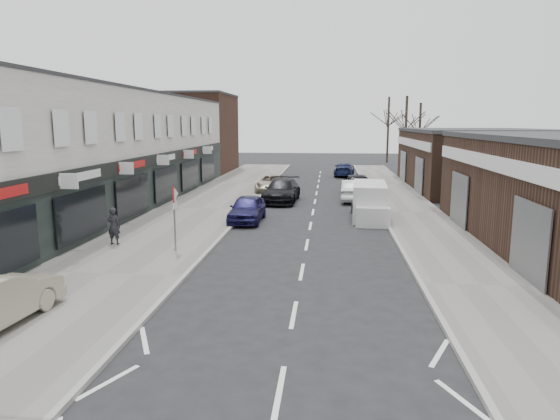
% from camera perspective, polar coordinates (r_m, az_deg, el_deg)
% --- Properties ---
extents(pavement_left, '(5.50, 64.00, 0.12)m').
position_cam_1_polar(pavement_left, '(30.43, -9.02, 0.09)').
color(pavement_left, slate).
rests_on(pavement_left, ground).
extents(pavement_right, '(3.50, 64.00, 0.12)m').
position_cam_1_polar(pavement_right, '(29.85, 14.89, -0.31)').
color(pavement_right, slate).
rests_on(pavement_right, ground).
extents(shop_terrace_left, '(8.00, 41.00, 7.10)m').
position_cam_1_polar(shop_terrace_left, '(30.20, -23.00, 6.03)').
color(shop_terrace_left, silver).
rests_on(shop_terrace_left, ground).
extents(brick_block_far, '(8.00, 10.00, 8.00)m').
position_cam_1_polar(brick_block_far, '(53.96, -9.96, 8.53)').
color(brick_block_far, '#44281D').
rests_on(brick_block_far, ground).
extents(right_unit_far, '(10.00, 16.00, 4.50)m').
position_cam_1_polar(right_unit_far, '(42.71, 21.47, 5.30)').
color(right_unit_far, '#3D271B').
rests_on(right_unit_far, ground).
extents(tree_far_a, '(3.60, 3.60, 8.00)m').
position_cam_1_polar(tree_far_a, '(55.83, 13.98, 4.31)').
color(tree_far_a, '#382D26').
rests_on(tree_far_a, ground).
extents(tree_far_b, '(3.60, 3.60, 7.50)m').
position_cam_1_polar(tree_far_b, '(62.13, 15.48, 4.79)').
color(tree_far_b, '#382D26').
rests_on(tree_far_b, ground).
extents(tree_far_c, '(3.60, 3.60, 8.50)m').
position_cam_1_polar(tree_far_c, '(67.63, 12.11, 5.32)').
color(tree_far_c, '#382D26').
rests_on(tree_far_c, ground).
extents(warning_sign, '(0.12, 0.80, 2.70)m').
position_cam_1_polar(warning_sign, '(20.16, -11.93, 1.16)').
color(warning_sign, slate).
rests_on(warning_sign, pavement_left).
extents(white_van, '(1.98, 5.07, 1.94)m').
position_cam_1_polar(white_van, '(27.73, 10.19, 0.90)').
color(white_van, silver).
rests_on(white_van, ground).
extents(pedestrian, '(0.62, 0.45, 1.59)m').
position_cam_1_polar(pedestrian, '(22.14, -18.46, -1.75)').
color(pedestrian, black).
rests_on(pedestrian, pavement_left).
extents(parked_car_left_a, '(1.69, 4.12, 1.40)m').
position_cam_1_polar(parked_car_left_a, '(26.55, -3.77, 0.16)').
color(parked_car_left_a, '#181644').
rests_on(parked_car_left_a, ground).
extents(parked_car_left_b, '(2.35, 5.30, 1.51)m').
position_cam_1_polar(parked_car_left_b, '(33.12, 0.20, 2.23)').
color(parked_car_left_b, black).
rests_on(parked_car_left_b, ground).
extents(parked_car_left_c, '(2.21, 4.70, 1.30)m').
position_cam_1_polar(parked_car_left_c, '(37.94, -0.92, 3.06)').
color(parked_car_left_c, '#ADA18A').
rests_on(parked_car_left_c, ground).
extents(parked_car_right_a, '(1.77, 4.41, 1.42)m').
position_cam_1_polar(parked_car_right_a, '(33.87, 8.40, 2.22)').
color(parked_car_right_a, silver).
rests_on(parked_car_right_a, ground).
extents(parked_car_right_b, '(2.20, 4.78, 1.59)m').
position_cam_1_polar(parked_car_right_b, '(37.04, 8.75, 3.00)').
color(parked_car_right_b, black).
rests_on(parked_car_right_b, ground).
extents(parked_car_right_c, '(2.24, 4.70, 1.32)m').
position_cam_1_polar(parked_car_right_c, '(49.66, 7.36, 4.62)').
color(parked_car_right_c, '#141B3E').
rests_on(parked_car_right_c, ground).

